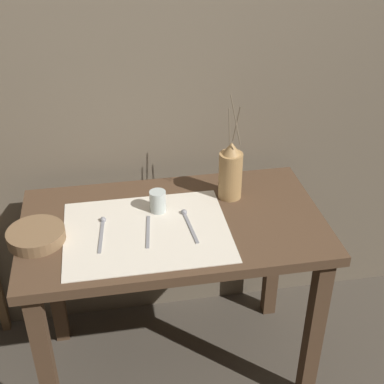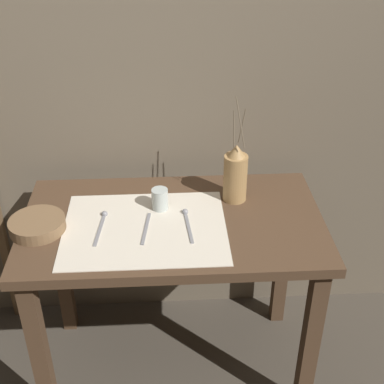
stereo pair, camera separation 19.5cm
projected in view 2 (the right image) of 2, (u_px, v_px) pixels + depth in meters
ground_plane at (176, 362)px, 2.43m from camera, size 12.00×12.00×0.00m
stone_wall_back at (168, 77)px, 2.17m from camera, size 7.00×0.06×2.40m
wooden_table at (173, 246)px, 2.08m from camera, size 1.14×0.64×0.79m
linen_cloth at (145, 228)px, 1.96m from camera, size 0.60×0.47×0.00m
pitcher_with_flowers at (235, 174)px, 2.08m from camera, size 0.09×0.09×0.43m
wooden_bowl at (37, 225)px, 1.95m from camera, size 0.20×0.20×0.05m
glass_tumbler_near at (160, 199)px, 2.05m from camera, size 0.06×0.06×0.08m
spoon_inner at (103, 220)px, 2.00m from camera, size 0.04×0.21×0.02m
fork_outer at (146, 228)px, 1.96m from camera, size 0.04×0.20×0.00m
spoon_outer at (186, 218)px, 2.01m from camera, size 0.03×0.21×0.02m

